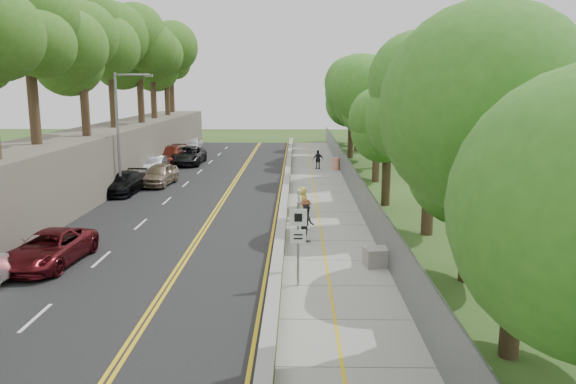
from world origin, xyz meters
The scene contains 24 objects.
ground centered at (0.00, 0.00, 0.00)m, with size 140.00×140.00×0.00m, color #33511E.
road centered at (-5.40, 15.00, 0.02)m, with size 11.20×66.00×0.04m, color black.
sidewalk centered at (2.55, 15.00, 0.03)m, with size 4.20×66.00×0.05m, color gray.
jersey_barrier centered at (0.25, 15.00, 0.30)m, with size 0.42×66.00×0.60m, color #B0D420.
rock_embankment centered at (-13.50, 15.00, 2.00)m, with size 5.00×66.00×4.00m, color #595147.
chainlink_fence centered at (4.65, 15.00, 1.00)m, with size 0.04×66.00×2.00m, color slate.
trees_embankment centered at (-13.00, 15.00, 10.50)m, with size 6.40×66.00×13.00m, color #407522, non-canonical shape.
trees_fenceside centered at (7.00, 15.00, 7.00)m, with size 7.00×66.00×14.00m, color #428728, non-canonical shape.
streetlight centered at (-10.46, 14.00, 4.64)m, with size 2.52×0.22×8.00m.
signpost centered at (1.05, -3.02, 1.96)m, with size 0.62×0.09×3.10m.
construction_barrel centered at (4.30, 25.11, 0.56)m, with size 0.62×0.62×1.02m, color #EE4018.
concrete_block centered at (4.30, -0.70, 0.42)m, with size 1.11×0.84×0.74m, color gray.
car_2 centered at (-9.00, -0.75, 0.72)m, with size 2.26×4.91×1.36m, color maroon.
car_3 centered at (-10.60, 14.42, 0.75)m, with size 2.00×4.91×1.42m, color black.
car_4 centered at (-9.00, 17.57, 0.83)m, with size 1.87×4.64×1.58m, color tan.
car_5 centered at (-10.60, 22.29, 0.78)m, with size 1.57×4.49×1.48m, color #AEB2B6.
car_6 centered at (-9.00, 28.35, 0.84)m, with size 2.67×5.79×1.61m, color black.
car_7 centered at (-10.60, 28.40, 0.87)m, with size 2.32×5.71×1.66m, color maroon.
car_8 centered at (-10.60, 39.65, 0.78)m, with size 1.75×4.34×1.48m, color silver.
painter_0 centered at (1.32, 8.32, 0.83)m, with size 0.76×0.50×1.57m, color yellow.
painter_1 centered at (1.15, 7.14, 0.89)m, with size 0.61×0.40×1.69m, color beige.
painter_2 centered at (1.45, 3.02, 0.89)m, with size 0.82×0.64×1.69m, color black.
painter_3 centered at (1.45, 4.99, 0.83)m, with size 1.01×0.58×1.56m, color brown.
person_far centered at (2.80, 25.62, 0.87)m, with size 0.96×0.40×1.64m, color black.
Camera 1 is at (1.01, -22.41, 7.25)m, focal length 35.00 mm.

